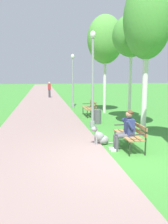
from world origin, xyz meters
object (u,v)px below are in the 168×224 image
Objects in this scene: park_bench_mid at (90,107)px; birch_tree_second at (147,20)px; person_seated_on_near_bench at (126,129)px; birch_tree_fourth at (105,40)px; litter_bin at (97,117)px; dog_grey at (101,137)px; lamp_post_near at (93,79)px; park_bench_near at (131,133)px; birch_tree_third at (132,36)px; lamp_post_mid at (73,80)px; pedestrian_distant at (49,90)px.

birch_tree_second is at bearing -66.92° from park_bench_mid.
birch_tree_second reaches higher than person_seated_on_near_bench.
litter_bin is at bearing -110.54° from birch_tree_fourth.
birch_tree_second is at bearing 38.04° from dog_grey.
dog_grey is 3.20m from lamp_post_near.
park_bench_near is 0.29× the size of birch_tree_third.
person_seated_on_near_bench is at bearing -45.92° from dog_grey.
person_seated_on_near_bench is 4.02m from litter_bin.
lamp_post_mid is at bearing 93.36° from park_bench_near.
pedestrian_distant is (-1.18, 16.97, 0.58)m from dog_grey.
birch_tree_third reaches higher than lamp_post_mid.
park_bench_mid is 4.21m from birch_tree_fourth.
birch_tree_third is 14.13m from pedestrian_distant.
park_bench_mid reaches higher than dog_grey.
dog_grey is 0.50× the size of pedestrian_distant.
pedestrian_distant is at bearing 96.56° from park_bench_near.
birch_tree_second reaches higher than park_bench_near.
litter_bin is 13.75m from pedestrian_distant.
dog_grey is 3.43m from litter_bin.
lamp_post_near is 0.80× the size of birch_tree_third.
birch_tree_second reaches higher than birch_tree_fourth.
park_bench_near is 8.23m from birch_tree_fourth.
dog_grey is 0.16× the size of birch_tree_third.
pedestrian_distant is (-3.61, 13.25, -3.34)m from birch_tree_third.
dog_grey is (-0.84, 0.55, -0.25)m from park_bench_near.
birch_tree_third is at bearing -47.42° from park_bench_mid.
park_bench_mid is (-0.06, 6.08, 0.00)m from park_bench_near.
park_bench_mid is 3.98m from lamp_post_mid.
birch_tree_fourth is (1.64, -2.58, 2.45)m from lamp_post_mid.
dog_grey is (-0.78, -5.52, -0.25)m from park_bench_mid.
dog_grey reaches higher than litter_bin.
park_bench_near is at bearing -89.45° from park_bench_mid.
birch_tree_second reaches higher than pedestrian_distant.
dog_grey is at bearing -101.64° from litter_bin.
lamp_post_near is 5.94× the size of litter_bin.
lamp_post_near is at bearing 160.75° from birch_tree_second.
birch_tree_second reaches higher than birch_tree_third.
birch_tree_third reaches higher than park_bench_mid.
lamp_post_near is 1.10× the size of lamp_post_mid.
park_bench_mid is 1.20× the size of person_seated_on_near_bench.
park_bench_near is 0.36× the size of lamp_post_near.
litter_bin is (0.42, 0.79, -1.80)m from lamp_post_near.
park_bench_mid is 5.58m from dog_grey.
birch_tree_third is (1.80, 4.37, 3.50)m from person_seated_on_near_bench.
park_bench_mid is at bearing 113.08° from birch_tree_second.
birch_tree_fourth is at bearing 95.27° from birch_tree_second.
pedestrian_distant is at bearing 100.49° from lamp_post_mid.
lamp_post_mid reaches higher than litter_bin.
birch_tree_second is 4.79m from birch_tree_fourth.
lamp_post_near is 3.22m from birch_tree_second.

